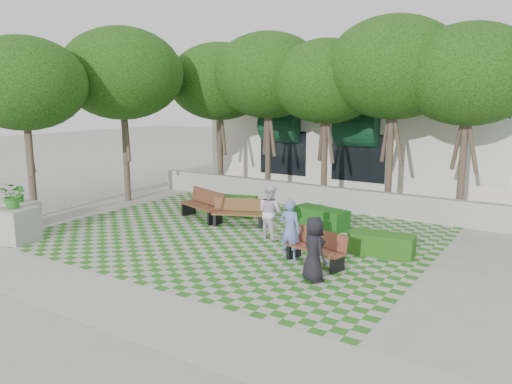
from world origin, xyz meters
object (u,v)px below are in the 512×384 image
Objects in this scene: bench_west at (203,205)px; hedge_midright at (321,218)px; planter_back at (22,214)px; bench_east at (317,248)px; hedge_midleft at (230,205)px; bench_mid at (238,213)px; planter_front at (15,218)px; person_blue at (290,229)px; person_white at (270,212)px; hedge_east at (382,244)px; person_dark at (314,249)px.

bench_west is 4.29m from hedge_midright.
planter_back reaches higher than hedge_midright.
hedge_midleft is (-5.27, 3.34, -0.08)m from bench_east.
bench_west is (-1.59, 0.04, 0.07)m from bench_mid.
hedge_midright is at bearing 43.13° from planter_front.
planter_back is (-4.38, -4.27, -0.02)m from bench_west.
planter_front is at bearing -154.52° from bench_mid.
hedge_midright is at bearing 33.34° from planter_back.
bench_west is 1.44× the size of planter_back.
person_blue is at bearing -57.62° from bench_mid.
bench_mid is 1.08× the size of person_white.
bench_mid is at bearing 35.33° from planter_back.
person_blue reaches higher than bench_east.
hedge_east is at bearing -14.28° from hedge_midleft.
hedge_midleft is (-6.45, 1.64, 0.04)m from hedge_east.
planter_back is (-5.97, -4.23, 0.05)m from bench_mid.
bench_mid reaches higher than bench_east.
planter_back is at bearing 12.51° from person_blue.
bench_west is at bearing 154.98° from bench_mid.
person_dark reaches higher than hedge_midleft.
person_dark reaches higher than hedge_east.
bench_west is at bearing -24.73° from person_blue.
person_blue is at bearing -165.23° from bench_east.
bench_mid is (-4.07, 2.20, 0.01)m from bench_east.
hedge_midleft is (-3.70, -0.20, 0.02)m from hedge_midright.
planter_back reaches higher than bench_west.
hedge_midleft is at bearing 48.39° from planter_back.
hedge_midright is 10.14m from planter_back.
bench_west reaches higher than bench_east.
person_white is (-2.31, 1.41, 0.42)m from bench_east.
person_blue is 0.99× the size of person_white.
planter_back is (-1.37, 1.08, -0.26)m from planter_front.
bench_west is 6.12m from planter_back.
person_blue is 1.73m from person_dark.
bench_east is at bearing -2.45° from bench_west.
bench_mid is 1.25× the size of planter_back.
bench_west is 5.33m from person_blue.
person_dark is at bearing -9.70° from bench_west.
person_blue is at bearing 12.48° from planter_back.
bench_mid is 0.87× the size of bench_west.
person_blue reaches higher than person_dark.
hedge_midleft is at bearing 163.28° from bench_east.
person_blue is (7.85, 3.12, 0.08)m from planter_front.
hedge_east is 3.32m from hedge_midright.
bench_east is at bearing -124.92° from hedge_east.
person_white is at bearing -9.22° from person_dark.
hedge_midleft is 1.20× the size of person_blue.
bench_east is 0.90× the size of hedge_midleft.
bench_west is at bearing -109.35° from hedge_midleft.
person_blue reaches higher than bench_west.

